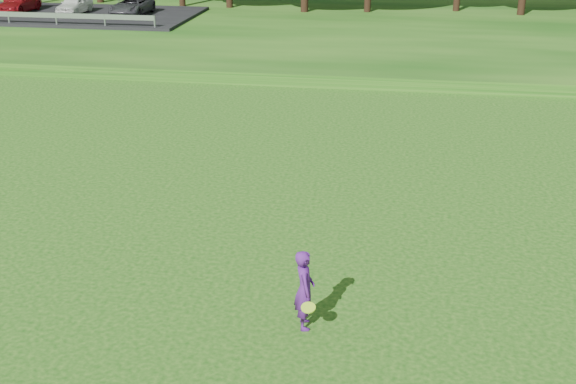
# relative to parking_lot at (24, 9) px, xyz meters

# --- Properties ---
(ground) EXTENTS (140.00, 140.00, 0.00)m
(ground) POSITION_rel_parking_lot_xyz_m (23.54, -32.81, -1.03)
(ground) COLOR #0F450D
(ground) RESTS_ON ground
(berm) EXTENTS (130.00, 30.00, 0.60)m
(berm) POSITION_rel_parking_lot_xyz_m (23.54, 1.19, -0.73)
(berm) COLOR #0F450D
(berm) RESTS_ON ground
(walking_path) EXTENTS (130.00, 1.60, 0.04)m
(walking_path) POSITION_rel_parking_lot_xyz_m (23.54, -12.81, -1.01)
(walking_path) COLOR gray
(walking_path) RESTS_ON ground
(parking_lot) EXTENTS (24.00, 9.00, 1.38)m
(parking_lot) POSITION_rel_parking_lot_xyz_m (0.00, 0.00, 0.00)
(parking_lot) COLOR black
(parking_lot) RESTS_ON berm
(woman) EXTENTS (0.57, 0.98, 1.74)m
(woman) POSITION_rel_parking_lot_xyz_m (23.83, -33.28, -0.17)
(woman) COLOR #541B79
(woman) RESTS_ON ground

